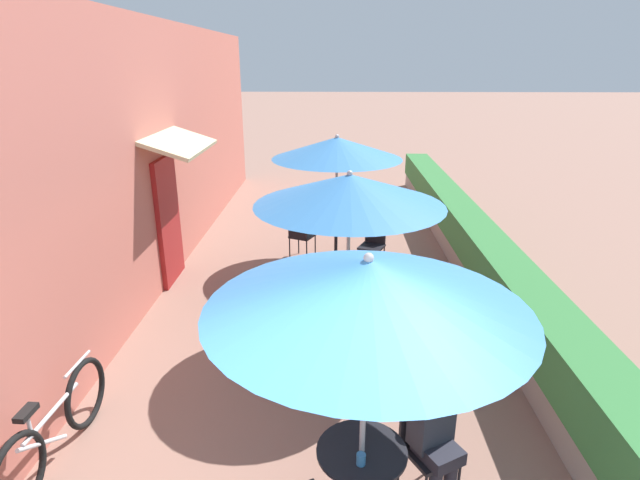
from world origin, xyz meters
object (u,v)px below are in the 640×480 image
cafe_chair_mid_left (399,310)px  patio_umbrella_far (337,148)px  seated_patron_near_left (435,431)px  cafe_chair_near_left (425,439)px  patio_table_far (336,237)px  coffee_cup_far (338,221)px  patio_table_near (361,474)px  seated_patron_mid_left (402,302)px  bicycle_leaning (55,429)px  patio_table_mid (347,315)px  coffee_cup_mid (356,291)px  coffee_cup_near (361,459)px  cafe_chair_mid_right (293,320)px  patio_umbrella_near (368,285)px  patio_umbrella_mid (349,190)px  cafe_chair_far_right (373,242)px  cafe_chair_far_left (300,234)px

cafe_chair_mid_left → patio_umbrella_far: size_ratio=0.37×
seated_patron_near_left → cafe_chair_near_left: bearing=-90.0°
patio_table_far → coffee_cup_far: 0.30m
patio_table_near → seated_patron_mid_left: 2.72m
bicycle_leaning → patio_table_mid: bearing=38.6°
coffee_cup_mid → patio_table_near: bearing=-91.4°
seated_patron_near_left → patio_umbrella_far: size_ratio=0.53×
coffee_cup_near → cafe_chair_mid_left: 2.97m
cafe_chair_near_left → seated_patron_near_left: (0.05, -0.10, 0.17)m
coffee_cup_mid → bicycle_leaning: (-2.85, -2.10, -0.43)m
bicycle_leaning → cafe_chair_mid_right: bearing=44.3°
patio_umbrella_near → patio_umbrella_far: bearing=91.8°
patio_table_near → patio_umbrella_near: bearing=180.0°
patio_umbrella_mid → coffee_cup_near: bearing=-89.3°
patio_table_near → cafe_chair_far_right: cafe_chair_far_right is taller
cafe_chair_near_left → patio_umbrella_far: size_ratio=0.37×
coffee_cup_mid → patio_umbrella_far: patio_umbrella_far is taller
patio_table_mid → cafe_chair_mid_left: cafe_chair_mid_left is taller
patio_table_near → cafe_chair_near_left: size_ratio=0.87×
cafe_chair_far_right → patio_umbrella_far: bearing=6.3°
seated_patron_mid_left → cafe_chair_far_right: (-0.16, 2.67, -0.17)m
patio_umbrella_near → coffee_cup_far: patio_umbrella_near is taller
cafe_chair_mid_left → coffee_cup_far: 2.98m
coffee_cup_near → cafe_chair_mid_left: bearing=77.4°
patio_umbrella_near → patio_table_far: bearing=91.8°
patio_umbrella_near → seated_patron_mid_left: 3.08m
cafe_chair_near_left → coffee_cup_near: (-0.58, -0.54, 0.29)m
bicycle_leaning → cafe_chair_far_right: bearing=57.8°
cafe_chair_mid_right → seated_patron_near_left: bearing=-64.4°
patio_table_mid → cafe_chair_far_right: bearing=78.9°
cafe_chair_far_left → bicycle_leaning: size_ratio=0.48×
patio_table_mid → bicycle_leaning: 3.38m
cafe_chair_far_left → bicycle_leaning: bearing=-86.7°
patio_umbrella_near → bicycle_leaning: (-2.78, 0.61, -1.77)m
coffee_cup_near → patio_table_mid: coffee_cup_near is taller
cafe_chair_mid_right → patio_umbrella_near: bearing=-80.1°
patio_umbrella_near → patio_table_near: bearing=0.0°
seated_patron_near_left → patio_umbrella_mid: patio_umbrella_mid is taller
patio_table_mid → bicycle_leaning: (-2.73, -1.99, -0.15)m
patio_umbrella_near → bicycle_leaning: size_ratio=1.32×
cafe_chair_mid_left → cafe_chair_mid_right: 1.39m
cafe_chair_mid_left → patio_umbrella_far: bearing=-80.4°
seated_patron_mid_left → coffee_cup_mid: (-0.57, 0.07, 0.12)m
cafe_chair_near_left → bicycle_leaning: cafe_chair_near_left is taller
seated_patron_near_left → cafe_chair_mid_left: (0.01, 2.45, -0.17)m
patio_umbrella_mid → coffee_cup_far: 3.30m
bicycle_leaning → patio_table_far: bearing=64.7°
patio_table_mid → coffee_cup_near: bearing=-89.3°
patio_table_mid → patio_table_far: bearing=92.5°
patio_table_mid → patio_table_near: bearing=-88.9°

